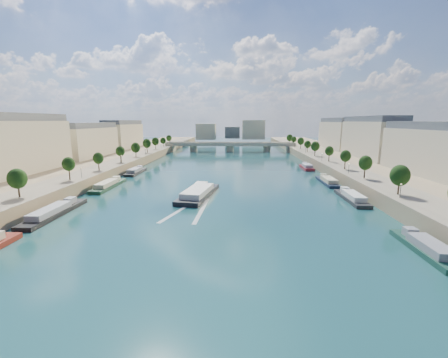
# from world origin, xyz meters

# --- Properties ---
(ground) EXTENTS (700.00, 700.00, 0.00)m
(ground) POSITION_xyz_m (0.00, 100.00, 0.00)
(ground) COLOR #0C2E38
(ground) RESTS_ON ground
(quay_left) EXTENTS (44.00, 520.00, 5.00)m
(quay_left) POSITION_xyz_m (-72.00, 100.00, 2.50)
(quay_left) COLOR #9E8460
(quay_left) RESTS_ON ground
(quay_right) EXTENTS (44.00, 520.00, 5.00)m
(quay_right) POSITION_xyz_m (72.00, 100.00, 2.50)
(quay_right) COLOR #9E8460
(quay_right) RESTS_ON ground
(pave_left) EXTENTS (14.00, 520.00, 0.10)m
(pave_left) POSITION_xyz_m (-57.00, 100.00, 5.05)
(pave_left) COLOR gray
(pave_left) RESTS_ON quay_left
(pave_right) EXTENTS (14.00, 520.00, 0.10)m
(pave_right) POSITION_xyz_m (57.00, 100.00, 5.05)
(pave_right) COLOR gray
(pave_right) RESTS_ON quay_right
(trees_left) EXTENTS (4.80, 268.80, 8.26)m
(trees_left) POSITION_xyz_m (-55.00, 102.00, 10.48)
(trees_left) COLOR #382B1E
(trees_left) RESTS_ON ground
(trees_right) EXTENTS (4.80, 268.80, 8.26)m
(trees_right) POSITION_xyz_m (55.00, 110.00, 10.48)
(trees_right) COLOR #382B1E
(trees_right) RESTS_ON ground
(lamps_left) EXTENTS (0.36, 200.36, 4.28)m
(lamps_left) POSITION_xyz_m (-52.50, 90.00, 7.78)
(lamps_left) COLOR black
(lamps_left) RESTS_ON ground
(lamps_right) EXTENTS (0.36, 200.36, 4.28)m
(lamps_right) POSITION_xyz_m (52.50, 105.00, 7.78)
(lamps_right) COLOR black
(lamps_right) RESTS_ON ground
(buildings_left) EXTENTS (16.00, 226.00, 23.20)m
(buildings_left) POSITION_xyz_m (-85.00, 112.00, 16.45)
(buildings_left) COLOR beige
(buildings_left) RESTS_ON ground
(buildings_right) EXTENTS (16.00, 226.00, 23.20)m
(buildings_right) POSITION_xyz_m (85.00, 112.00, 16.45)
(buildings_right) COLOR beige
(buildings_right) RESTS_ON ground
(skyline) EXTENTS (79.00, 42.00, 22.00)m
(skyline) POSITION_xyz_m (3.19, 319.52, 14.66)
(skyline) COLOR beige
(skyline) RESTS_ON ground
(bridge) EXTENTS (112.00, 12.00, 8.15)m
(bridge) POSITION_xyz_m (0.00, 221.56, 5.08)
(bridge) COLOR #C1B79E
(bridge) RESTS_ON ground
(tour_barge) EXTENTS (13.01, 30.19, 3.97)m
(tour_barge) POSITION_xyz_m (-7.24, 64.22, 1.13)
(tour_barge) COLOR black
(tour_barge) RESTS_ON ground
(wake) EXTENTS (11.79, 26.03, 0.04)m
(wake) POSITION_xyz_m (-7.24, 47.65, 0.02)
(wake) COLOR silver
(wake) RESTS_ON ground
(moored_barges_left) EXTENTS (5.00, 120.45, 3.60)m
(moored_barges_left) POSITION_xyz_m (-45.50, 58.21, 0.84)
(moored_barges_left) COLOR maroon
(moored_barges_left) RESTS_ON ground
(moored_barges_right) EXTENTS (5.00, 165.89, 3.60)m
(moored_barges_right) POSITION_xyz_m (45.50, 53.81, 0.84)
(moored_barges_right) COLOR black
(moored_barges_right) RESTS_ON ground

